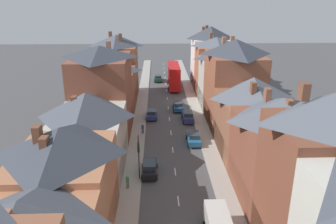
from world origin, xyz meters
TOP-DOWN VIEW (x-y plane):
  - pavement_left at (-5.10, 38.00)m, footprint 2.20×104.00m
  - pavement_right at (5.10, 38.00)m, footprint 2.20×104.00m
  - centre_line_dashes at (0.00, 36.00)m, footprint 0.14×97.80m
  - terrace_row_left at (-10.18, 20.89)m, footprint 8.00×67.59m
  - terrace_row_right at (10.19, 25.11)m, footprint 8.00×74.12m
  - double_decker_bus_lead at (1.79, 56.54)m, footprint 2.74×10.80m
  - car_near_blue at (1.80, 40.60)m, footprint 1.90×4.32m
  - car_near_silver at (-1.80, 62.48)m, footprint 1.90×4.27m
  - car_parked_left_a at (3.10, 26.09)m, footprint 1.90×4.41m
  - car_mid_black at (1.80, 69.92)m, footprint 1.90×3.88m
  - car_parked_left_b at (-3.10, 17.59)m, footprint 1.90×4.19m
  - car_mid_white at (3.10, 35.04)m, footprint 1.90×4.60m
  - car_parked_right_b at (-3.10, 36.36)m, footprint 1.90×3.84m
  - pedestrian_mid_left at (-5.45, 14.39)m, footprint 0.36×0.22m
  - pedestrian_mid_right at (-4.69, 23.11)m, footprint 0.36×0.22m
  - pedestrian_far_left at (-4.37, 29.51)m, footprint 0.36×0.22m
  - street_lamp at (-4.25, 16.49)m, footprint 0.20×1.12m

SIDE VIEW (x-z plane):
  - centre_line_dashes at x=0.00m, z-range 0.00..0.01m
  - pavement_left at x=-5.10m, z-range 0.00..0.14m
  - pavement_right at x=5.10m, z-range 0.00..0.14m
  - car_mid_black at x=1.80m, z-range 0.01..1.59m
  - car_near_blue at x=1.80m, z-range 0.01..1.59m
  - car_parked_right_b at x=-3.10m, z-range 0.01..1.60m
  - car_parked_left_b at x=-3.10m, z-range 0.01..1.61m
  - car_near_silver at x=-1.80m, z-range 0.01..1.62m
  - car_parked_left_a at x=3.10m, z-range 0.01..1.67m
  - car_mid_white at x=3.10m, z-range 0.01..1.72m
  - pedestrian_mid_left at x=-5.45m, z-range 0.23..1.84m
  - pedestrian_mid_right at x=-4.69m, z-range 0.23..1.84m
  - pedestrian_far_left at x=-4.37m, z-range 0.23..1.84m
  - double_decker_bus_lead at x=1.79m, z-range 0.17..5.47m
  - street_lamp at x=-4.25m, z-range 0.49..5.99m
  - terrace_row_left at x=-10.18m, z-range -1.25..12.63m
  - terrace_row_right at x=10.19m, z-range -0.89..13.57m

